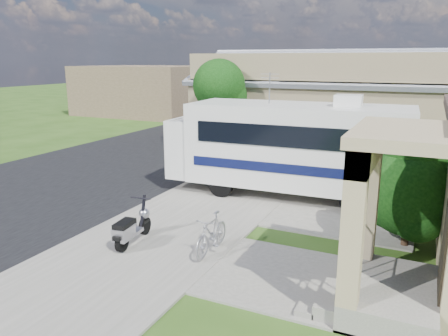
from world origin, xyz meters
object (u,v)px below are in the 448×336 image
at_px(van, 252,111).
at_px(motorhome, 289,145).
at_px(shrub, 414,187).
at_px(scooter, 131,228).
at_px(pickup_truck, 218,125).
at_px(bicycle, 212,236).
at_px(garden_hose, 344,277).

bearing_deg(van, motorhome, -71.50).
height_order(shrub, scooter, shrub).
bearing_deg(pickup_truck, van, -81.85).
xyz_separation_m(motorhome, bicycle, (-0.23, -5.29, -1.27)).
height_order(bicycle, van, van).
bearing_deg(garden_hose, motorhome, 118.78).
height_order(shrub, garden_hose, shrub).
bearing_deg(garden_hose, van, 116.46).
bearing_deg(van, pickup_truck, -92.13).
relative_size(motorhome, garden_hose, 23.59).
bearing_deg(garden_hose, bicycle, -178.54).
bearing_deg(garden_hose, shrub, 65.43).
xyz_separation_m(motorhome, shrub, (3.98, -2.77, -0.20)).
bearing_deg(scooter, van, 97.02).
xyz_separation_m(motorhome, pickup_truck, (-6.92, 8.80, -0.91)).
bearing_deg(motorhome, van, 112.92).
relative_size(pickup_truck, garden_hose, 17.75).
relative_size(bicycle, garden_hose, 4.61).
relative_size(shrub, bicycle, 1.92).
distance_m(motorhome, pickup_truck, 11.24).
height_order(scooter, garden_hose, scooter).
bearing_deg(garden_hose, pickup_truck, 124.93).
xyz_separation_m(motorhome, scooter, (-2.24, -5.71, -1.27)).
distance_m(shrub, bicycle, 5.02).
distance_m(van, garden_hose, 23.33).
bearing_deg(garden_hose, scooter, -174.36).
xyz_separation_m(scooter, garden_hose, (5.10, 0.50, -0.40)).
bearing_deg(bicycle, pickup_truck, 114.87).
distance_m(bicycle, garden_hose, 3.11).
bearing_deg(shrub, garden_hose, -114.57).
relative_size(scooter, pickup_truck, 0.27).
xyz_separation_m(pickup_truck, van, (-0.60, 6.86, 0.06)).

